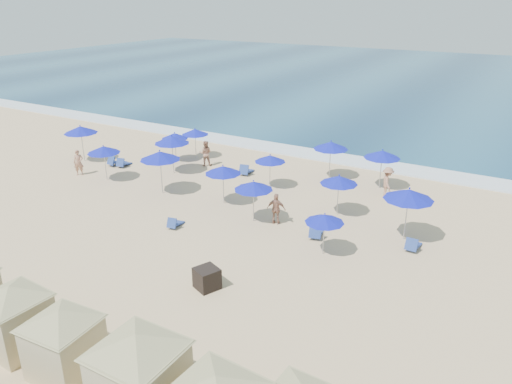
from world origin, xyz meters
TOP-DOWN VIEW (x-y plane):
  - ground at (0.00, 0.00)m, footprint 160.00×160.00m
  - ocean at (0.00, 55.00)m, footprint 160.00×80.00m
  - surf_line at (0.00, 15.50)m, footprint 160.00×2.50m
  - trash_bin at (3.21, -3.49)m, footprint 1.17×1.17m
  - cabana_1 at (-0.17, -9.72)m, footprint 4.16×4.16m
  - cabana_2 at (2.27, -9.75)m, footprint 4.07×4.07m
  - cabana_3 at (5.43, -9.74)m, footprint 4.70×4.70m
  - umbrella_0 at (-14.35, 5.72)m, footprint 2.34×2.34m
  - umbrella_1 at (-9.93, 3.64)m, footprint 2.09×2.09m
  - umbrella_2 at (-7.12, 7.00)m, footprint 2.33×2.33m
  - umbrella_3 at (-5.34, 3.75)m, footprint 2.40×2.40m
  - umbrella_4 at (-7.85, 10.48)m, footprint 1.97×1.97m
  - umbrella_5 at (-1.20, 4.27)m, footprint 2.07×2.07m
  - umbrella_6 at (1.52, 3.06)m, footprint 2.05×2.05m
  - umbrella_7 at (-0.16, 7.86)m, footprint 1.92×1.92m
  - umbrella_8 at (6.13, 1.61)m, footprint 1.82×1.82m
  - umbrella_9 at (5.77, 11.21)m, footprint 2.23×2.23m
  - umbrella_10 at (5.01, 6.12)m, footprint 2.04×2.04m
  - umbrella_11 at (8.98, 5.00)m, footprint 2.41×2.41m
  - umbrella_12 at (-8.59, 9.07)m, footprint 1.90×1.90m
  - umbrella_13 at (2.37, 11.34)m, footprint 2.25×2.25m
  - beach_chair_0 at (-11.67, 6.16)m, footprint 0.76×1.45m
  - beach_chair_1 at (-10.99, 6.21)m, footprint 0.82×1.36m
  - beach_chair_2 at (-2.74, 9.21)m, footprint 0.86×1.49m
  - beach_chair_3 at (-1.63, 0.35)m, footprint 0.70×1.20m
  - beach_chair_4 at (5.14, 3.04)m, footprint 0.92×1.44m
  - beach_chair_5 at (9.62, 4.15)m, footprint 0.57×1.26m
  - beachgoer_0 at (-12.22, 3.44)m, footprint 0.75×0.73m
  - beachgoer_1 at (-6.13, 9.34)m, footprint 1.09×1.02m
  - beachgoer_2 at (2.71, 3.37)m, footprint 1.06×0.63m
  - beachgoer_3 at (6.57, 10.03)m, footprint 1.13×1.37m

SIDE VIEW (x-z plane):
  - ground at x=0.00m, z-range 0.00..0.00m
  - ocean at x=0.00m, z-range 0.00..0.06m
  - surf_line at x=0.00m, z-range 0.00..0.08m
  - beach_chair_3 at x=-1.63m, z-range -0.09..0.52m
  - beach_chair_5 at x=9.62m, z-range -0.11..0.58m
  - beach_chair_1 at x=-10.99m, z-range -0.11..0.59m
  - beach_chair_4 at x=5.14m, z-range -0.11..0.62m
  - beach_chair_0 at x=-11.67m, z-range -0.12..0.65m
  - beach_chair_2 at x=-2.74m, z-range -0.12..0.65m
  - trash_bin at x=3.21m, z-range 0.00..0.89m
  - beachgoer_2 at x=2.71m, z-range 0.00..1.69m
  - beachgoer_0 at x=-12.22m, z-range 0.00..1.73m
  - beachgoer_1 at x=-6.13m, z-range 0.00..1.79m
  - beachgoer_3 at x=6.57m, z-range 0.00..1.84m
  - cabana_2 at x=2.27m, z-range 0.19..2.74m
  - cabana_1 at x=-0.17m, z-range 0.19..2.81m
  - cabana_3 at x=5.43m, z-range 0.21..3.16m
  - umbrella_8 at x=6.13m, z-range 0.76..2.83m
  - umbrella_12 at x=-8.59m, z-range 0.79..2.95m
  - umbrella_7 at x=-0.16m, z-range 0.80..2.98m
  - umbrella_4 at x=-7.85m, z-range 0.82..3.07m
  - umbrella_10 at x=5.01m, z-range 0.85..3.18m
  - umbrella_6 at x=1.52m, z-range 0.86..3.18m
  - umbrella_5 at x=-1.20m, z-range 0.86..3.22m
  - umbrella_1 at x=-9.93m, z-range 0.87..3.25m
  - umbrella_9 at x=5.77m, z-range 0.93..3.47m
  - umbrella_13 at x=2.37m, z-range 0.94..3.50m
  - umbrella_2 at x=-7.12m, z-range 0.97..3.63m
  - umbrella_0 at x=-14.35m, z-range 0.98..3.65m
  - umbrella_3 at x=-5.34m, z-range 1.00..3.73m
  - umbrella_11 at x=8.98m, z-range 1.01..3.75m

